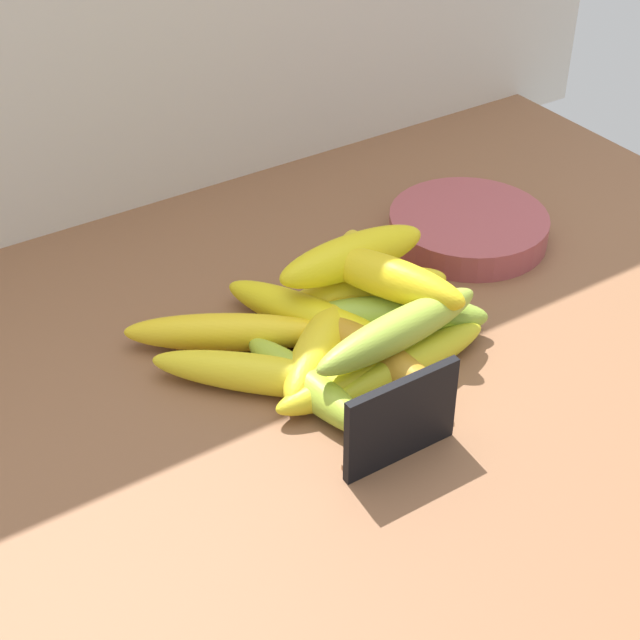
{
  "coord_description": "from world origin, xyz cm",
  "views": [
    {
      "loc": [
        -43.43,
        -60.03,
        62.25
      ],
      "look_at": [
        -3.24,
        1.55,
        8.0
      ],
      "focal_mm": 55.69,
      "sensor_mm": 36.0,
      "label": 1
    }
  ],
  "objects": [
    {
      "name": "banana_5",
      "position": [
        -3.48,
        -4.28,
        4.66
      ],
      "size": [
        15.85,
        4.41,
        3.31
      ],
      "primitive_type": "ellipsoid",
      "rotation": [
        0.0,
        0.0,
        6.21
      ],
      "color": "yellow",
      "rests_on": "counter_top"
    },
    {
      "name": "banana_11",
      "position": [
        4.86,
        2.22,
        9.41
      ],
      "size": [
        10.45,
        16.75,
        4.14
      ],
      "primitive_type": "ellipsoid",
      "rotation": [
        0.0,
        0.0,
        1.99
      ],
      "color": "yellow",
      "rests_on": "banana_10"
    },
    {
      "name": "banana_12",
      "position": [
        4.1,
        6.99,
        9.5
      ],
      "size": [
        16.54,
        4.66,
        4.38
      ],
      "primitive_type": "ellipsoid",
      "rotation": [
        0.0,
        0.0,
        3.12
      ],
      "color": "yellow",
      "rests_on": "banana_2"
    },
    {
      "name": "chalkboard_sign",
      "position": [
        -4.6,
        -12.72,
        6.86
      ],
      "size": [
        11.0,
        1.8,
        8.4
      ],
      "color": "black",
      "rests_on": "counter_top"
    },
    {
      "name": "banana_7",
      "position": [
        0.42,
        -1.79,
        4.99
      ],
      "size": [
        7.42,
        19.48,
        3.98
      ],
      "primitive_type": "ellipsoid",
      "rotation": [
        0.0,
        0.0,
        4.9
      ],
      "color": "#B98021",
      "rests_on": "counter_top"
    },
    {
      "name": "counter_top",
      "position": [
        0.0,
        0.0,
        1.5
      ],
      "size": [
        110.0,
        76.0,
        3.0
      ],
      "primitive_type": "cube",
      "color": "brown",
      "rests_on": "ground"
    },
    {
      "name": "banana_4",
      "position": [
        -1.4,
        5.73,
        4.99
      ],
      "size": [
        11.81,
        20.14,
        3.98
      ],
      "primitive_type": "ellipsoid",
      "rotation": [
        0.0,
        0.0,
        1.99
      ],
      "color": "yellow",
      "rests_on": "counter_top"
    },
    {
      "name": "banana_0",
      "position": [
        -9.33,
        8.22,
        4.87
      ],
      "size": [
        18.97,
        14.18,
        3.73
      ],
      "primitive_type": "ellipsoid",
      "rotation": [
        0.0,
        0.0,
        2.56
      ],
      "color": "yellow",
      "rests_on": "counter_top"
    },
    {
      "name": "banana_3",
      "position": [
        -3.47,
        1.25,
        5.11
      ],
      "size": [
        15.5,
        13.56,
        4.23
      ],
      "primitive_type": "ellipsoid",
      "rotation": [
        0.0,
        0.0,
        0.67
      ],
      "color": "yellow",
      "rests_on": "counter_top"
    },
    {
      "name": "banana_8",
      "position": [
        5.83,
        9.67,
        4.95
      ],
      "size": [
        13.51,
        16.46,
        3.9
      ],
      "primitive_type": "ellipsoid",
      "rotation": [
        0.0,
        0.0,
        4.08
      ],
      "color": "yellow",
      "rests_on": "counter_top"
    },
    {
      "name": "banana_13",
      "position": [
        1.74,
        -3.88,
        8.22
      ],
      "size": [
        19.41,
        5.7,
        3.69
      ],
      "primitive_type": "ellipsoid",
      "rotation": [
        0.0,
        0.0,
        3.25
      ],
      "color": "#96B339",
      "rests_on": "banana_9"
    },
    {
      "name": "banana_10",
      "position": [
        5.11,
        1.17,
        5.17
      ],
      "size": [
        17.83,
        13.57,
        4.35
      ],
      "primitive_type": "ellipsoid",
      "rotation": [
        0.0,
        0.0,
        2.57
      ],
      "color": "#8AAB35",
      "rests_on": "counter_top"
    },
    {
      "name": "banana_2",
      "position": [
        5.22,
        6.13,
        5.16
      ],
      "size": [
        18.25,
        8.66,
        4.31
      ],
      "primitive_type": "ellipsoid",
      "rotation": [
        0.0,
        0.0,
        2.89
      ],
      "color": "yellow",
      "rests_on": "counter_top"
    },
    {
      "name": "banana_9",
      "position": [
        2.32,
        -4.84,
        4.69
      ],
      "size": [
        19.03,
        4.98,
        3.38
      ],
      "primitive_type": "ellipsoid",
      "rotation": [
        0.0,
        0.0,
        3.23
      ],
      "color": "gold",
      "rests_on": "counter_top"
    },
    {
      "name": "fruit_bowl",
      "position": [
        22.84,
        11.07,
        4.57
      ],
      "size": [
        17.81,
        17.81,
        3.14
      ],
      "primitive_type": "cylinder",
      "color": "#A0474B",
      "rests_on": "counter_top"
    },
    {
      "name": "banana_1",
      "position": [
        -9.9,
        1.06,
        4.83
      ],
      "size": [
        17.39,
        17.36,
        3.66
      ],
      "primitive_type": "ellipsoid",
      "rotation": [
        0.0,
        0.0,
        5.5
      ],
      "color": "yellow",
      "rests_on": "counter_top"
    },
    {
      "name": "banana_6",
      "position": [
        -7.15,
        -2.4,
        4.76
      ],
      "size": [
        5.61,
        17.25,
        3.52
      ],
      "primitive_type": "ellipsoid",
      "rotation": [
        0.0,
        0.0,
        1.7
      ],
      "color": "#9CB931",
      "rests_on": "counter_top"
    }
  ]
}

